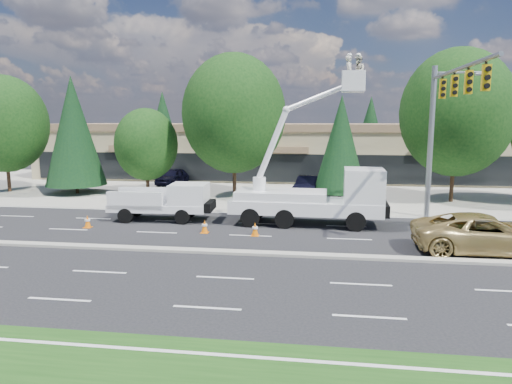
# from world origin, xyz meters

# --- Properties ---
(ground) EXTENTS (140.00, 140.00, 0.00)m
(ground) POSITION_xyz_m (0.00, 0.00, 0.00)
(ground) COLOR black
(ground) RESTS_ON ground
(concrete_apron) EXTENTS (140.00, 22.00, 0.01)m
(concrete_apron) POSITION_xyz_m (0.00, 20.00, 0.01)
(concrete_apron) COLOR gray
(concrete_apron) RESTS_ON ground
(road_median) EXTENTS (120.00, 0.55, 0.12)m
(road_median) POSITION_xyz_m (0.00, 0.00, 0.06)
(road_median) COLOR gray
(road_median) RESTS_ON ground
(strip_mall) EXTENTS (50.40, 15.40, 5.50)m
(strip_mall) POSITION_xyz_m (0.00, 29.97, 2.83)
(strip_mall) COLOR tan
(strip_mall) RESTS_ON ground
(tree_front_a) EXTENTS (6.86, 6.86, 9.51)m
(tree_front_a) POSITION_xyz_m (-22.00, 15.00, 5.57)
(tree_front_a) COLOR #332114
(tree_front_a) RESTS_ON ground
(tree_front_b) EXTENTS (4.74, 4.74, 9.35)m
(tree_front_b) POSITION_xyz_m (-16.00, 15.00, 5.02)
(tree_front_b) COLOR #332114
(tree_front_b) RESTS_ON ground
(tree_front_c) EXTENTS (4.91, 4.91, 6.82)m
(tree_front_c) POSITION_xyz_m (-10.00, 15.00, 3.99)
(tree_front_c) COLOR #332114
(tree_front_c) RESTS_ON ground
(tree_front_d) EXTENTS (7.82, 7.82, 10.85)m
(tree_front_d) POSITION_xyz_m (-3.00, 15.00, 6.35)
(tree_front_d) COLOR #332114
(tree_front_d) RESTS_ON ground
(tree_front_e) EXTENTS (3.91, 3.91, 7.71)m
(tree_front_e) POSITION_xyz_m (5.00, 15.00, 4.13)
(tree_front_e) COLOR #332114
(tree_front_e) RESTS_ON ground
(tree_front_f) EXTENTS (7.86, 7.86, 10.91)m
(tree_front_f) POSITION_xyz_m (13.00, 15.00, 6.38)
(tree_front_f) COLOR #332114
(tree_front_f) RESTS_ON ground
(tree_back_a) EXTENTS (4.98, 4.98, 9.81)m
(tree_back_a) POSITION_xyz_m (-18.00, 42.00, 5.27)
(tree_back_a) COLOR #332114
(tree_back_a) RESTS_ON ground
(tree_back_b) EXTENTS (5.46, 5.46, 10.76)m
(tree_back_b) POSITION_xyz_m (-4.00, 42.00, 5.77)
(tree_back_b) COLOR #332114
(tree_back_b) RESTS_ON ground
(tree_back_c) EXTENTS (4.55, 4.55, 8.96)m
(tree_back_c) POSITION_xyz_m (10.00, 42.00, 4.81)
(tree_back_c) COLOR #332114
(tree_back_c) RESTS_ON ground
(tree_back_d) EXTENTS (5.53, 5.53, 10.91)m
(tree_back_d) POSITION_xyz_m (22.00, 42.00, 5.85)
(tree_back_d) COLOR #332114
(tree_back_d) RESTS_ON ground
(signal_mast) EXTENTS (2.76, 10.16, 9.00)m
(signal_mast) POSITION_xyz_m (10.03, 7.04, 6.06)
(signal_mast) COLOR gray
(signal_mast) RESTS_ON ground
(utility_pickup) EXTENTS (5.81, 2.48, 2.19)m
(utility_pickup) POSITION_xyz_m (-5.47, 6.22, 0.90)
(utility_pickup) COLOR white
(utility_pickup) RESTS_ON ground
(bucket_truck) EXTENTS (8.56, 2.99, 9.37)m
(bucket_truck) POSITION_xyz_m (3.51, 6.17, 2.03)
(bucket_truck) COLOR white
(bucket_truck) RESTS_ON ground
(traffic_cone_a) EXTENTS (0.40, 0.40, 0.70)m
(traffic_cone_a) POSITION_xyz_m (-9.16, 3.77, 0.34)
(traffic_cone_a) COLOR orange
(traffic_cone_a) RESTS_ON ground
(traffic_cone_b) EXTENTS (0.40, 0.40, 0.70)m
(traffic_cone_b) POSITION_xyz_m (-2.47, 3.49, 0.34)
(traffic_cone_b) COLOR orange
(traffic_cone_b) RESTS_ON ground
(traffic_cone_c) EXTENTS (0.40, 0.40, 0.70)m
(traffic_cone_c) POSITION_xyz_m (0.24, 3.24, 0.34)
(traffic_cone_c) COLOR orange
(traffic_cone_c) RESTS_ON ground
(traffic_cone_d) EXTENTS (0.40, 0.40, 0.70)m
(traffic_cone_d) POSITION_xyz_m (8.87, 3.73, 0.34)
(traffic_cone_d) COLOR orange
(traffic_cone_d) RESTS_ON ground
(minivan) EXTENTS (6.30, 2.97, 1.74)m
(minivan) POSITION_xyz_m (10.82, 1.64, 0.87)
(minivan) COLOR tan
(minivan) RESTS_ON ground
(parked_car_west) EXTENTS (2.56, 4.60, 1.48)m
(parked_car_west) POSITION_xyz_m (-9.89, 21.00, 0.74)
(parked_car_west) COLOR black
(parked_car_west) RESTS_ON ground
(parked_car_east) EXTENTS (2.42, 4.97, 1.57)m
(parked_car_east) POSITION_xyz_m (2.65, 16.00, 0.78)
(parked_car_east) COLOR black
(parked_car_east) RESTS_ON ground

